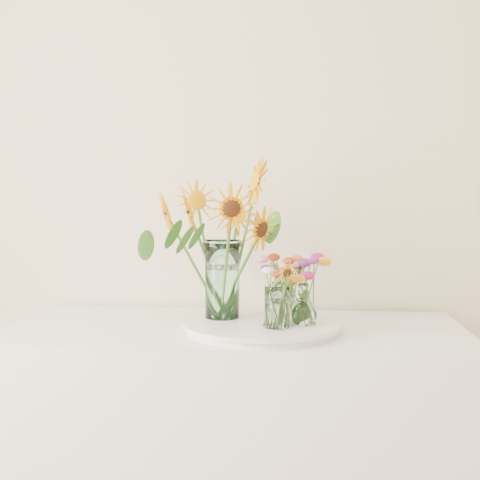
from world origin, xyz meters
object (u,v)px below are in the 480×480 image
at_px(mason_jar, 222,279).
at_px(small_vase_b, 303,304).
at_px(tray, 262,327).
at_px(small_vase_a, 277,308).
at_px(counter, 235,468).
at_px(small_vase_c, 283,300).

distance_m(mason_jar, small_vase_b, 0.26).
height_order(tray, small_vase_a, small_vase_a).
bearing_deg(mason_jar, small_vase_b, -14.64).
xyz_separation_m(mason_jar, small_vase_b, (0.25, -0.06, -0.06)).
bearing_deg(counter, small_vase_c, 4.13).
bearing_deg(tray, small_vase_a, -59.33).
distance_m(tray, small_vase_b, 0.14).
distance_m(counter, small_vase_b, 0.58).
height_order(tray, small_vase_b, small_vase_b).
relative_size(small_vase_b, small_vase_c, 1.08).
relative_size(tray, small_vase_c, 3.90).
bearing_deg(small_vase_c, small_vase_a, -93.99).
bearing_deg(small_vase_a, counter, 133.95).
distance_m(small_vase_a, small_vase_b, 0.10).
xyz_separation_m(mason_jar, small_vase_a, (0.17, -0.13, -0.06)).
bearing_deg(small_vase_a, tray, 120.67).
bearing_deg(counter, small_vase_a, -46.05).
distance_m(small_vase_b, small_vase_c, 0.11).
relative_size(tray, small_vase_b, 3.61).
height_order(counter, small_vase_b, small_vase_b).
bearing_deg(small_vase_a, small_vase_c, 86.01).
height_order(counter, mason_jar, mason_jar).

